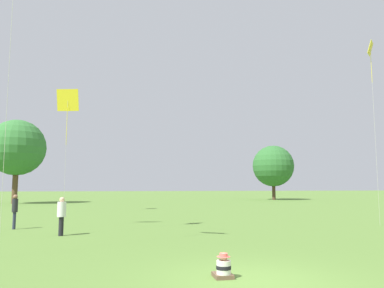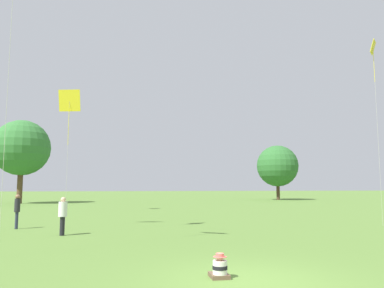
% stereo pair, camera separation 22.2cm
% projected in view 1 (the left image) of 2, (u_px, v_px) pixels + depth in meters
% --- Properties ---
extents(ground_plane, '(300.00, 300.00, 0.00)m').
position_uv_depth(ground_plane, '(253.00, 281.00, 8.67)').
color(ground_plane, '#567A33').
extents(seated_toddler, '(0.44, 0.55, 0.60)m').
position_uv_depth(seated_toddler, '(223.00, 268.00, 8.97)').
color(seated_toddler, brown).
rests_on(seated_toddler, ground).
extents(person_standing_0, '(0.30, 0.30, 1.75)m').
position_uv_depth(person_standing_0, '(15.00, 208.00, 19.13)').
color(person_standing_0, '#282D42').
rests_on(person_standing_0, ground).
extents(person_standing_2, '(0.39, 0.39, 1.70)m').
position_uv_depth(person_standing_2, '(62.00, 213.00, 16.64)').
color(person_standing_2, black).
rests_on(person_standing_2, ground).
extents(kite_1, '(0.72, 0.74, 10.64)m').
position_uv_depth(kite_1, '(371.00, 57.00, 21.94)').
color(kite_1, yellow).
rests_on(kite_1, ground).
extents(kite_4, '(1.20, 0.52, 7.36)m').
position_uv_depth(kite_4, '(68.00, 103.00, 20.10)').
color(kite_4, yellow).
rests_on(kite_4, ground).
extents(distant_tree_0, '(7.03, 7.03, 10.52)m').
position_uv_depth(distant_tree_0, '(17.00, 148.00, 47.08)').
color(distant_tree_0, brown).
rests_on(distant_tree_0, ground).
extents(distant_tree_1, '(6.52, 6.52, 8.62)m').
position_uv_depth(distant_tree_1, '(273.00, 166.00, 59.67)').
color(distant_tree_1, '#473323').
rests_on(distant_tree_1, ground).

